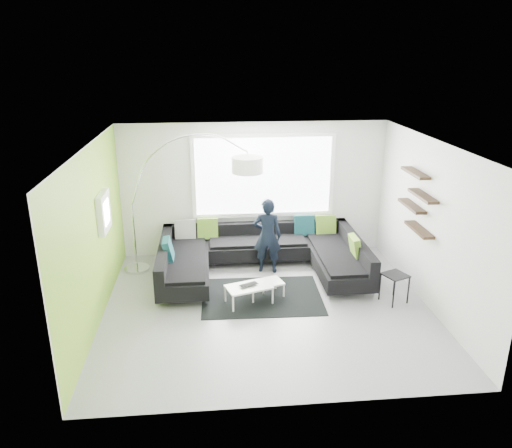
{
  "coord_description": "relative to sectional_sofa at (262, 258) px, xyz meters",
  "views": [
    {
      "loc": [
        -0.91,
        -7.52,
        4.18
      ],
      "look_at": [
        -0.1,
        0.9,
        1.2
      ],
      "focal_mm": 35.0,
      "sensor_mm": 36.0,
      "label": 1
    }
  ],
  "objects": [
    {
      "name": "room_shell",
      "position": [
        -0.0,
        -1.07,
        1.44
      ],
      "size": [
        5.54,
        5.04,
        2.82
      ],
      "color": "silver",
      "rests_on": "ground"
    },
    {
      "name": "person",
      "position": [
        0.13,
        0.2,
        0.38
      ],
      "size": [
        0.7,
        0.59,
        1.5
      ],
      "primitive_type": "imported",
      "rotation": [
        0.0,
        0.0,
        2.93
      ],
      "color": "black",
      "rests_on": "ground"
    },
    {
      "name": "ground",
      "position": [
        -0.04,
        -1.27,
        -0.37
      ],
      "size": [
        5.5,
        5.5,
        0.0
      ],
      "primitive_type": "plane",
      "color": "gray",
      "rests_on": "ground"
    },
    {
      "name": "coffee_table",
      "position": [
        -0.18,
        -0.98,
        -0.21
      ],
      "size": [
        1.12,
        0.85,
        0.32
      ],
      "primitive_type": "cube",
      "rotation": [
        0.0,
        0.0,
        0.3
      ],
      "color": "white",
      "rests_on": "ground"
    },
    {
      "name": "side_table",
      "position": [
        2.18,
        -1.28,
        -0.11
      ],
      "size": [
        0.5,
        0.5,
        0.52
      ],
      "primitive_type": "cube",
      "rotation": [
        0.0,
        0.0,
        0.41
      ],
      "color": "black",
      "rests_on": "ground"
    },
    {
      "name": "rug",
      "position": [
        -0.09,
        -0.88,
        -0.36
      ],
      "size": [
        2.15,
        1.6,
        0.01
      ],
      "primitive_type": "cube",
      "rotation": [
        0.0,
        0.0,
        -0.03
      ],
      "color": "black",
      "rests_on": "ground"
    },
    {
      "name": "arc_lamp",
      "position": [
        -2.45,
        0.49,
        1.0
      ],
      "size": [
        2.67,
        1.33,
        2.73
      ],
      "primitive_type": null,
      "rotation": [
        0.0,
        0.0,
        -0.15
      ],
      "color": "silver",
      "rests_on": "ground"
    },
    {
      "name": "sectional_sofa",
      "position": [
        0.0,
        0.0,
        0.0
      ],
      "size": [
        3.88,
        2.41,
        0.84
      ],
      "rotation": [
        0.0,
        0.0,
        0.0
      ],
      "color": "black",
      "rests_on": "ground"
    },
    {
      "name": "laptop",
      "position": [
        -0.32,
        -1.12,
        -0.03
      ],
      "size": [
        0.5,
        0.47,
        0.03
      ],
      "primitive_type": "imported",
      "rotation": [
        0.0,
        0.0,
        0.45
      ],
      "color": "black",
      "rests_on": "coffee_table"
    }
  ]
}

